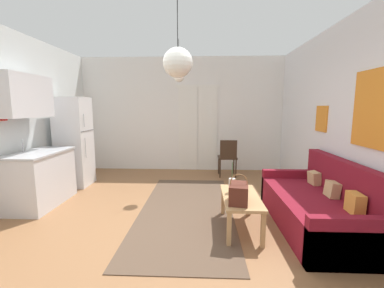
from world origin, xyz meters
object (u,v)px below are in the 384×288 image
Objects in this scene: accent_chair at (228,156)px; pendant_lamp_near at (178,63)px; coffee_table at (241,201)px; bamboo_vase at (232,185)px; couch at (320,207)px; pendant_lamp_far at (179,76)px; handbag at (239,193)px; refrigerator at (74,142)px.

pendant_lamp_near reaches higher than accent_chair.
coffee_table is 2.35× the size of bamboo_vase.
pendant_lamp_far is at bearing 143.10° from couch.
handbag is at bearing -105.49° from coffee_table.
accent_chair is at bearing 87.19° from handbag.
pendant_lamp_far is (-1.02, -0.96, 1.68)m from accent_chair.
coffee_table is 1.27× the size of pendant_lamp_far.
bamboo_vase is (-1.16, 0.05, 0.27)m from couch.
pendant_lamp_far reaches higher than refrigerator.
accent_chair is (0.17, 2.41, -0.06)m from bamboo_vase.
couch is 1.21m from handbag.
refrigerator is 2.51m from pendant_lamp_far.
accent_chair is 3.62m from pendant_lamp_near.
couch is 2.54× the size of pendant_lamp_far.
pendant_lamp_near is at bearing -45.38° from refrigerator.
accent_chair is (0.14, 2.79, -0.08)m from handbag.
bamboo_vase is 1.79m from pendant_lamp_near.
refrigerator is (-3.01, 1.64, 0.35)m from bamboo_vase.
bamboo_vase is 1.13× the size of handbag.
bamboo_vase is 0.23× the size of refrigerator.
couch is at bearing -2.64° from bamboo_vase.
coffee_table is (-1.06, -0.09, 0.11)m from couch.
pendant_lamp_far is at bearing 115.79° from handbag.
handbag is 1.66m from pendant_lamp_near.
pendant_lamp_far is at bearing 120.74° from coffee_table.
couch is at bearing 4.78° from coffee_table.
couch is at bearing 110.13° from accent_chair.
pendant_lamp_far reaches higher than handbag.
couch is 2.62m from pendant_lamp_near.
handbag is (0.04, -0.38, 0.02)m from bamboo_vase.
handbag is at bearing -163.98° from couch.
accent_chair is at bearing 75.39° from pendant_lamp_near.
coffee_table is 2.56m from accent_chair.
couch is 4.72× the size of bamboo_vase.
pendant_lamp_far is (-2.01, 1.51, 1.89)m from couch.
refrigerator reaches higher than handbag.
refrigerator is at bearing 146.53° from handbag.
pendant_lamp_far is at bearing 120.22° from bamboo_vase.
pendant_lamp_near is (-0.65, -0.75, 1.48)m from bamboo_vase.
refrigerator is (-4.17, 1.69, 0.62)m from couch.
bamboo_vase is at bearing -59.78° from pendant_lamp_far.
couch reaches higher than accent_chair.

